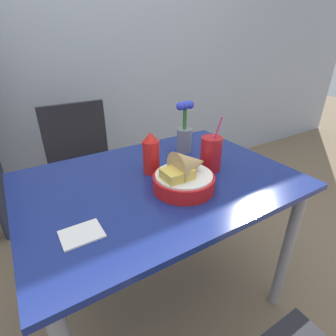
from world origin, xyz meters
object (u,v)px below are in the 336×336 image
chair_far_window (83,162)px  food_basket (186,175)px  ketchup_bottle (152,153)px  drink_cup (211,155)px  flower_vase (184,132)px

chair_far_window → food_basket: bearing=-78.5°
ketchup_bottle → drink_cup: 0.26m
drink_cup → flower_vase: bearing=86.0°
drink_cup → flower_vase: flower_vase is taller
food_basket → drink_cup: (0.19, 0.08, 0.01)m
food_basket → flower_vase: bearing=56.0°
ketchup_bottle → flower_vase: (0.25, 0.11, 0.01)m
flower_vase → food_basket: bearing=-124.0°
food_basket → ketchup_bottle: size_ratio=1.29×
chair_far_window → food_basket: (0.18, -0.89, 0.26)m
flower_vase → chair_far_window: bearing=123.3°
ketchup_bottle → flower_vase: size_ratio=0.71×
drink_cup → flower_vase: 0.23m
ketchup_bottle → chair_far_window: bearing=101.1°
chair_far_window → food_basket: same height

